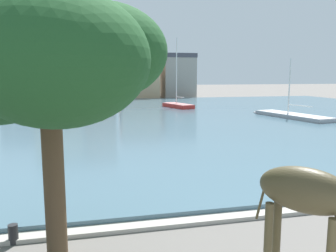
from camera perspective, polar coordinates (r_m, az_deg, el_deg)
harbor_water at (r=34.72m, az=-8.57°, el=1.56°), size 78.28×50.37×0.25m
quay_edge_coping at (r=10.21m, az=3.51°, el=-15.52°), size 78.28×0.50×0.12m
giraffe_statue at (r=6.19m, az=22.94°, el=-10.78°), size 1.82×2.20×4.38m
sailboat_red at (r=43.13m, az=1.32°, el=3.37°), size 3.14×6.10×8.76m
sailboat_navy at (r=53.17m, az=-24.69°, el=3.69°), size 2.30×8.07×6.54m
sailboat_grey at (r=35.08m, az=19.07°, el=1.58°), size 3.77×9.86×5.78m
shade_tree at (r=7.85m, az=-21.19°, el=10.79°), size 5.70×5.65×6.25m
mooring_bollard at (r=9.83m, az=-24.34°, el=-16.07°), size 0.24×0.24×0.50m
townhouse_end_terrace at (r=63.29m, az=-22.40°, el=7.74°), size 8.39×5.28×8.30m
townhouse_corner_house at (r=63.19m, az=-17.88°, el=9.60°), size 7.98×7.68×11.92m
townhouse_narrow_midrow at (r=64.70m, az=-11.56°, el=9.89°), size 5.79×7.11×12.12m
townhouse_wide_warehouse at (r=64.23m, az=-4.96°, el=8.36°), size 6.96×7.03×8.37m
townhouse_tall_gabled at (r=66.44m, az=1.59°, el=8.36°), size 6.10×5.87×8.30m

